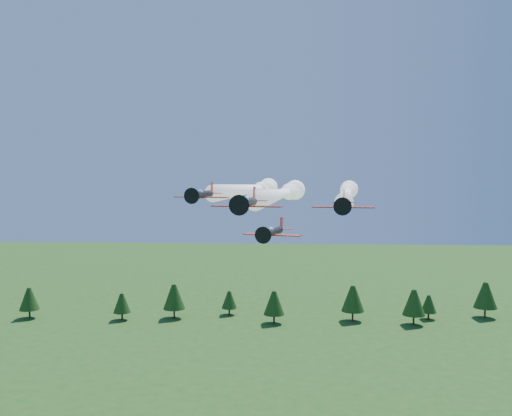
# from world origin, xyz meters

# --- Properties ---
(plane_lead) EXTENTS (12.05, 47.22, 3.70)m
(plane_lead) POSITION_xyz_m (1.79, 17.17, 45.59)
(plane_lead) COLOR black
(plane_lead) RESTS_ON ground
(plane_left) EXTENTS (14.06, 42.73, 3.70)m
(plane_left) POSITION_xyz_m (-3.69, 26.50, 46.03)
(plane_left) COLOR black
(plane_left) RESTS_ON ground
(plane_right) EXTENTS (11.53, 53.49, 3.70)m
(plane_right) POSITION_xyz_m (13.32, 27.02, 45.07)
(plane_right) COLOR black
(plane_right) RESTS_ON ground
(plane_slot) EXTENTS (8.52, 9.45, 2.99)m
(plane_slot) POSITION_xyz_m (0.65, 6.06, 40.56)
(plane_slot) COLOR black
(plane_slot) RESTS_ON ground
(treeline) EXTENTS (170.13, 18.25, 11.88)m
(treeline) POSITION_xyz_m (12.00, 109.56, 6.82)
(treeline) COLOR #382314
(treeline) RESTS_ON ground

